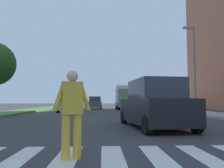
% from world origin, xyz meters
% --- Properties ---
extents(ground_plane, '(140.00, 140.00, 0.00)m').
position_xyz_m(ground_plane, '(0.00, 30.00, 0.00)').
color(ground_plane, '#38383A').
extents(crosswalk, '(6.75, 2.20, 0.01)m').
position_xyz_m(crosswalk, '(0.00, 6.43, 0.00)').
color(crosswalk, silver).
rests_on(crosswalk, ground_plane).
extents(median_strip, '(2.97, 64.00, 0.15)m').
position_xyz_m(median_strip, '(-7.83, 28.00, 0.07)').
color(median_strip, '#477A38').
rests_on(median_strip, ground_plane).
extents(sidewalk_right, '(3.00, 64.00, 0.15)m').
position_xyz_m(sidewalk_right, '(8.76, 28.00, 0.07)').
color(sidewalk_right, '#9E9991').
rests_on(sidewalk_right, ground_plane).
extents(street_lamp_right, '(1.02, 0.24, 7.50)m').
position_xyz_m(street_lamp_right, '(8.16, 20.74, 4.59)').
color(street_lamp_right, slate).
rests_on(street_lamp_right, sidewalk_right).
extents(pedestrian_performer, '(0.73, 0.35, 1.69)m').
position_xyz_m(pedestrian_performer, '(-0.34, 6.35, 0.93)').
color(pedestrian_performer, gold).
rests_on(pedestrian_performer, ground_plane).
extents(suv_crossing, '(2.43, 4.78, 1.97)m').
position_xyz_m(suv_crossing, '(2.37, 11.14, 0.93)').
color(suv_crossing, black).
rests_on(suv_crossing, ground_plane).
extents(sedan_midblock, '(1.87, 4.36, 1.73)m').
position_xyz_m(sedan_midblock, '(-3.16, 24.69, 0.80)').
color(sedan_midblock, '#B7B7BC').
rests_on(sedan_midblock, ground_plane).
extents(sedan_distant, '(1.95, 4.57, 1.71)m').
position_xyz_m(sedan_distant, '(-0.83, 32.83, 0.79)').
color(sedan_distant, '#474C51').
rests_on(sedan_distant, ground_plane).
extents(truck_box_delivery, '(2.40, 6.20, 3.10)m').
position_xyz_m(truck_box_delivery, '(3.27, 31.30, 1.63)').
color(truck_box_delivery, gray).
rests_on(truck_box_delivery, ground_plane).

